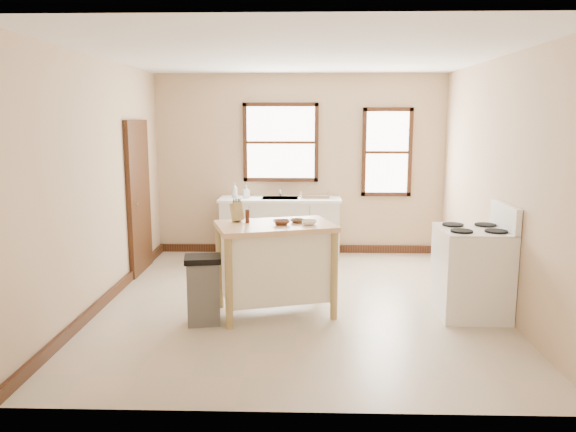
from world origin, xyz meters
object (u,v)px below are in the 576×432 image
at_px(pepper_grinder, 247,216).
at_px(knife_block, 237,213).
at_px(soap_bottle_a, 235,190).
at_px(kitchen_island, 275,269).
at_px(bowl_a, 281,222).
at_px(bowl_b, 297,221).
at_px(gas_stove, 472,260).
at_px(bowl_c, 309,222).
at_px(trash_bin, 204,290).
at_px(soap_bottle_b, 246,192).
at_px(dish_rack, 315,195).

bearing_deg(pepper_grinder, knife_block, 148.63).
relative_size(soap_bottle_a, kitchen_island, 0.18).
bearing_deg(pepper_grinder, bowl_a, -11.99).
xyz_separation_m(knife_block, pepper_grinder, (0.12, -0.07, -0.03)).
bearing_deg(bowl_b, gas_stove, -2.03).
relative_size(bowl_c, trash_bin, 0.22).
xyz_separation_m(knife_block, bowl_b, (0.66, -0.03, -0.08)).
xyz_separation_m(kitchen_island, bowl_b, (0.24, 0.08, 0.52)).
bearing_deg(soap_bottle_b, pepper_grinder, -101.68).
bearing_deg(gas_stove, kitchen_island, -179.57).
distance_m(dish_rack, bowl_a, 2.60).
bearing_deg(knife_block, bowl_c, -48.73).
height_order(kitchen_island, trash_bin, kitchen_island).
xyz_separation_m(kitchen_island, knife_block, (-0.42, 0.12, 0.60)).
bearing_deg(kitchen_island, soap_bottle_b, 86.28).
relative_size(dish_rack, bowl_a, 2.28).
relative_size(soap_bottle_b, bowl_c, 1.21).
distance_m(soap_bottle_b, pepper_grinder, 2.52).
bearing_deg(soap_bottle_b, kitchen_island, -95.17).
height_order(trash_bin, gas_stove, gas_stove).
bearing_deg(bowl_a, gas_stove, 1.52).
distance_m(soap_bottle_a, soap_bottle_b, 0.18).
distance_m(soap_bottle_a, trash_bin, 2.97).
bearing_deg(pepper_grinder, dish_rack, 72.71).
distance_m(dish_rack, bowl_b, 2.46).
distance_m(pepper_grinder, bowl_a, 0.38).
bearing_deg(kitchen_island, knife_block, 148.44).
distance_m(knife_block, trash_bin, 0.92).
bearing_deg(gas_stove, bowl_b, 177.97).
bearing_deg(soap_bottle_b, knife_block, -104.36).
bearing_deg(soap_bottle_a, bowl_a, -95.60).
height_order(kitchen_island, bowl_b, bowl_b).
relative_size(bowl_a, gas_stove, 0.16).
height_order(bowl_a, gas_stove, gas_stove).
distance_m(soap_bottle_a, gas_stove, 3.86).
relative_size(dish_rack, kitchen_island, 0.36).
bearing_deg(trash_bin, kitchen_island, 15.36).
relative_size(kitchen_island, bowl_c, 7.71).
bearing_deg(gas_stove, dish_rack, 123.35).
distance_m(kitchen_island, pepper_grinder, 0.65).
bearing_deg(dish_rack, soap_bottle_a, 165.65).
xyz_separation_m(knife_block, trash_bin, (-0.30, -0.45, -0.74)).
bearing_deg(bowl_b, knife_block, 177.21).
xyz_separation_m(kitchen_island, bowl_c, (0.37, -0.04, 0.53)).
xyz_separation_m(soap_bottle_a, pepper_grinder, (0.45, -2.51, 0.04)).
xyz_separation_m(dish_rack, knife_block, (-0.90, -2.42, 0.13)).
bearing_deg(dish_rack, bowl_b, -108.82).
relative_size(pepper_grinder, trash_bin, 0.21).
distance_m(dish_rack, bowl_c, 2.58).
bearing_deg(bowl_c, kitchen_island, 173.18).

